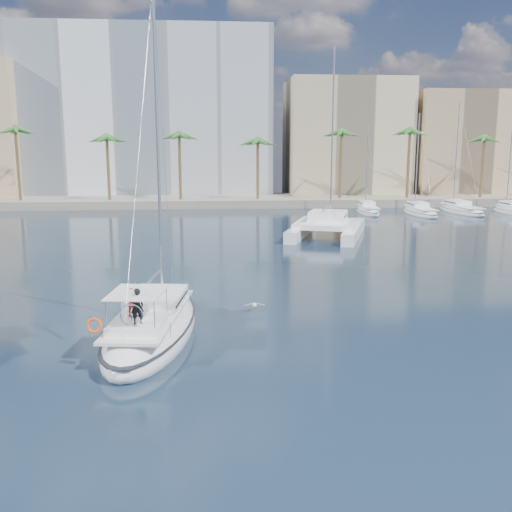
{
  "coord_description": "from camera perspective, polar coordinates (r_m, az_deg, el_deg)",
  "views": [
    {
      "loc": [
        -1.19,
        -28.49,
        8.77
      ],
      "look_at": [
        1.18,
        1.5,
        3.04
      ],
      "focal_mm": 40.0,
      "sensor_mm": 36.0,
      "label": 1
    }
  ],
  "objects": [
    {
      "name": "building_beige",
      "position": [
        101.19,
        8.91,
        11.36
      ],
      "size": [
        20.0,
        14.0,
        20.0
      ],
      "primitive_type": "cube",
      "color": "#C0B08A",
      "rests_on": "ground"
    },
    {
      "name": "moored_yacht_a",
      "position": [
        78.89,
        11.12,
        4.2
      ],
      "size": [
        3.37,
        9.52,
        11.9
      ],
      "primitive_type": null,
      "rotation": [
        0.0,
        0.0,
        -0.07
      ],
      "color": "white",
      "rests_on": "ground"
    },
    {
      "name": "moored_yacht_b",
      "position": [
        79.02,
        16.07,
        4.0
      ],
      "size": [
        3.32,
        10.83,
        13.72
      ],
      "primitive_type": null,
      "rotation": [
        0.0,
        0.0,
        -0.02
      ],
      "color": "white",
      "rests_on": "ground"
    },
    {
      "name": "catamaran",
      "position": [
        57.89,
        7.17,
        3.16
      ],
      "size": [
        10.33,
        14.31,
        18.71
      ],
      "rotation": [
        0.0,
        0.0,
        -0.33
      ],
      "color": "white",
      "rests_on": "ground"
    },
    {
      "name": "palm_right",
      "position": [
        92.46,
        18.21,
        11.2
      ],
      "size": [
        3.6,
        3.6,
        12.3
      ],
      "color": "brown",
      "rests_on": "ground"
    },
    {
      "name": "moored_yacht_c",
      "position": [
        83.33,
        19.79,
        4.11
      ],
      "size": [
        3.98,
        12.33,
        15.54
      ],
      "primitive_type": null,
      "rotation": [
        0.0,
        0.0,
        0.03
      ],
      "color": "white",
      "rests_on": "ground"
    },
    {
      "name": "quay",
      "position": [
        89.87,
        -3.76,
        5.55
      ],
      "size": [
        120.0,
        14.0,
        1.2
      ],
      "primitive_type": "cube",
      "color": "gray",
      "rests_on": "ground"
    },
    {
      "name": "building_modern",
      "position": [
        102.19,
        -10.89,
        13.54
      ],
      "size": [
        42.0,
        16.0,
        28.0
      ],
      "primitive_type": "cube",
      "color": "white",
      "rests_on": "ground"
    },
    {
      "name": "main_sloop",
      "position": [
        27.22,
        -10.32,
        -7.03
      ],
      "size": [
        5.04,
        11.83,
        17.02
      ],
      "rotation": [
        0.0,
        0.0,
        -0.12
      ],
      "color": "white",
      "rests_on": "ground"
    },
    {
      "name": "seagull",
      "position": [
        30.99,
        -0.15,
        -4.9
      ],
      "size": [
        1.13,
        0.49,
        0.21
      ],
      "color": "silver",
      "rests_on": "ground"
    },
    {
      "name": "building_tan_right",
      "position": [
        105.71,
        19.93,
        10.28
      ],
      "size": [
        18.0,
        12.0,
        18.0
      ],
      "primitive_type": "cube",
      "color": "tan",
      "rests_on": "ground"
    },
    {
      "name": "palm_centre",
      "position": [
        85.51,
        -3.8,
        11.78
      ],
      "size": [
        3.6,
        3.6,
        12.3
      ],
      "color": "brown",
      "rests_on": "ground"
    },
    {
      "name": "ground",
      "position": [
        29.83,
        -2.05,
        -6.32
      ],
      "size": [
        160.0,
        160.0,
        0.0
      ],
      "primitive_type": "plane",
      "color": "black",
      "rests_on": "ground"
    }
  ]
}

